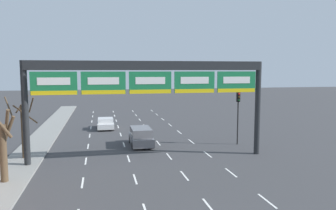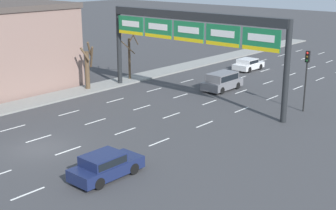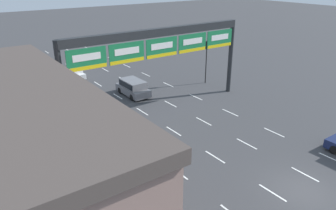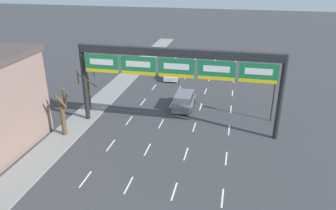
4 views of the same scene
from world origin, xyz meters
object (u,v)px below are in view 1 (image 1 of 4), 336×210
at_px(tree_bare_second, 22,125).
at_px(suv_grey, 141,136).
at_px(car_white, 106,123).
at_px(traffic_light_near_gantry, 238,107).
at_px(tree_bare_third, 4,148).
at_px(sign_gantry, 150,80).

bearing_deg(tree_bare_second, suv_grey, 17.46).
height_order(car_white, traffic_light_near_gantry, traffic_light_near_gantry).
bearing_deg(car_white, traffic_light_near_gantry, -41.75).
xyz_separation_m(traffic_light_near_gantry, tree_bare_third, (-18.53, -7.16, -1.24)).
height_order(sign_gantry, tree_bare_second, sign_gantry).
xyz_separation_m(sign_gantry, suv_grey, (-0.11, 5.03, -5.34)).
xyz_separation_m(suv_grey, tree_bare_second, (-9.61, -3.02, 1.85)).
bearing_deg(traffic_light_near_gantry, suv_grey, 171.39).
xyz_separation_m(sign_gantry, traffic_light_near_gantry, (8.92, 3.66, -2.76)).
bearing_deg(suv_grey, tree_bare_second, -162.54).
relative_size(sign_gantry, tree_bare_third, 4.10).
relative_size(sign_gantry, traffic_light_near_gantry, 3.75).
bearing_deg(sign_gantry, tree_bare_third, -159.99).
distance_m(suv_grey, tree_bare_second, 10.24).
distance_m(traffic_light_near_gantry, tree_bare_second, 18.72).
height_order(sign_gantry, tree_bare_third, sign_gantry).
height_order(traffic_light_near_gantry, tree_bare_third, traffic_light_near_gantry).
xyz_separation_m(tree_bare_second, tree_bare_third, (0.10, -5.51, -0.50)).
relative_size(car_white, tree_bare_second, 0.80).
relative_size(traffic_light_near_gantry, tree_bare_second, 1.01).
xyz_separation_m(traffic_light_near_gantry, tree_bare_second, (-18.63, -1.65, -0.74)).
xyz_separation_m(car_white, traffic_light_near_gantry, (12.11, -10.81, 2.81)).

